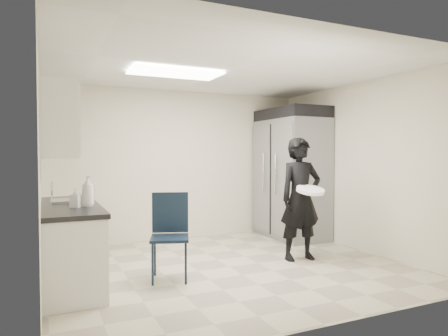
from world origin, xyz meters
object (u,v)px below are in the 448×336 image
commercial_fridge (291,179)px  man_tuxedo (300,199)px  lower_counter (70,245)px  folding_chair (170,238)px

commercial_fridge → man_tuxedo: commercial_fridge is taller
man_tuxedo → lower_counter: bearing=178.8°
lower_counter → man_tuxedo: 3.07m
folding_chair → man_tuxedo: bearing=22.3°
lower_counter → commercial_fridge: 3.98m
lower_counter → commercial_fridge: bearing=15.9°
lower_counter → folding_chair: 1.15m
lower_counter → commercial_fridge: commercial_fridge is taller
commercial_fridge → folding_chair: bearing=-151.4°
lower_counter → folding_chair: folding_chair is taller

